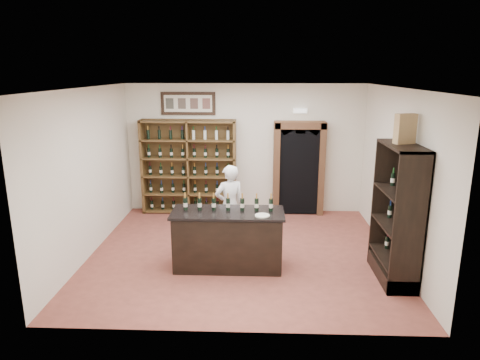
% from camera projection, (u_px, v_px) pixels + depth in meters
% --- Properties ---
extents(floor, '(5.50, 5.50, 0.00)m').
position_uv_depth(floor, '(241.00, 252.00, 7.96)').
color(floor, brown).
rests_on(floor, ground).
extents(ceiling, '(5.50, 5.50, 0.00)m').
position_uv_depth(ceiling, '(241.00, 88.00, 7.21)').
color(ceiling, white).
rests_on(ceiling, wall_back).
extents(wall_back, '(5.50, 0.04, 3.00)m').
position_uv_depth(wall_back, '(245.00, 149.00, 10.00)').
color(wall_back, beige).
rests_on(wall_back, ground).
extents(wall_left, '(0.04, 5.00, 3.00)m').
position_uv_depth(wall_left, '(88.00, 173.00, 7.68)').
color(wall_left, beige).
rests_on(wall_left, ground).
extents(wall_right, '(0.04, 5.00, 3.00)m').
position_uv_depth(wall_right, '(398.00, 176.00, 7.48)').
color(wall_right, beige).
rests_on(wall_right, ground).
extents(wine_shelf, '(2.20, 0.38, 2.20)m').
position_uv_depth(wine_shelf, '(189.00, 167.00, 9.99)').
color(wine_shelf, brown).
rests_on(wine_shelf, ground).
extents(framed_picture, '(1.25, 0.04, 0.52)m').
position_uv_depth(framed_picture, '(188.00, 103.00, 9.76)').
color(framed_picture, black).
rests_on(framed_picture, wall_back).
extents(arched_doorway, '(1.17, 0.35, 2.17)m').
position_uv_depth(arched_doorway, '(299.00, 166.00, 9.88)').
color(arched_doorway, black).
rests_on(arched_doorway, ground).
extents(emergency_light, '(0.30, 0.10, 0.10)m').
position_uv_depth(emergency_light, '(300.00, 111.00, 9.65)').
color(emergency_light, white).
rests_on(emergency_light, wall_back).
extents(tasting_counter, '(1.88, 0.78, 1.00)m').
position_uv_depth(tasting_counter, '(228.00, 240.00, 7.26)').
color(tasting_counter, black).
rests_on(tasting_counter, ground).
extents(counter_bottle_0, '(0.07, 0.07, 0.30)m').
position_uv_depth(counter_bottle_0, '(185.00, 204.00, 7.20)').
color(counter_bottle_0, black).
rests_on(counter_bottle_0, tasting_counter).
extents(counter_bottle_1, '(0.07, 0.07, 0.30)m').
position_uv_depth(counter_bottle_1, '(200.00, 204.00, 7.19)').
color(counter_bottle_1, black).
rests_on(counter_bottle_1, tasting_counter).
extents(counter_bottle_2, '(0.07, 0.07, 0.30)m').
position_uv_depth(counter_bottle_2, '(214.00, 204.00, 7.18)').
color(counter_bottle_2, black).
rests_on(counter_bottle_2, tasting_counter).
extents(counter_bottle_3, '(0.07, 0.07, 0.30)m').
position_uv_depth(counter_bottle_3, '(228.00, 204.00, 7.17)').
color(counter_bottle_3, black).
rests_on(counter_bottle_3, tasting_counter).
extents(counter_bottle_4, '(0.07, 0.07, 0.30)m').
position_uv_depth(counter_bottle_4, '(242.00, 204.00, 7.16)').
color(counter_bottle_4, black).
rests_on(counter_bottle_4, tasting_counter).
extents(counter_bottle_5, '(0.07, 0.07, 0.30)m').
position_uv_depth(counter_bottle_5, '(257.00, 204.00, 7.16)').
color(counter_bottle_5, black).
rests_on(counter_bottle_5, tasting_counter).
extents(counter_bottle_6, '(0.07, 0.07, 0.30)m').
position_uv_depth(counter_bottle_6, '(271.00, 205.00, 7.15)').
color(counter_bottle_6, black).
rests_on(counter_bottle_6, tasting_counter).
extents(side_cabinet, '(0.48, 1.20, 2.20)m').
position_uv_depth(side_cabinet, '(397.00, 234.00, 6.80)').
color(side_cabinet, black).
rests_on(side_cabinet, ground).
extents(shopkeeper, '(0.68, 0.58, 1.59)m').
position_uv_depth(shopkeeper, '(230.00, 206.00, 8.11)').
color(shopkeeper, white).
rests_on(shopkeeper, ground).
extents(plate, '(0.24, 0.24, 0.02)m').
position_uv_depth(plate, '(262.00, 216.00, 6.91)').
color(plate, beige).
rests_on(plate, tasting_counter).
extents(wine_crate, '(0.35, 0.23, 0.45)m').
position_uv_depth(wine_crate, '(405.00, 129.00, 6.48)').
color(wine_crate, tan).
rests_on(wine_crate, side_cabinet).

